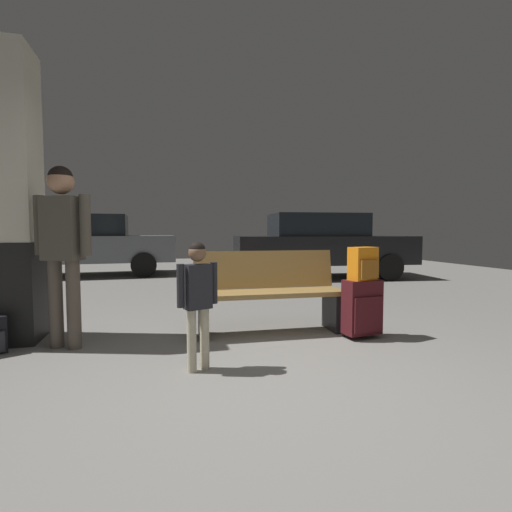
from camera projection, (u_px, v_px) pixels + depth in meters
ground_plane at (205, 298)px, 6.57m from camera, size 18.00×18.00×0.10m
structural_pillar at (6, 198)px, 3.76m from camera, size 0.57×0.57×2.89m
bench at (268, 292)px, 4.18m from camera, size 1.62×0.58×0.89m
suitcase at (362, 307)px, 3.94m from camera, size 0.40×0.27×0.60m
backpack_bright at (363, 264)px, 3.91m from camera, size 0.31×0.25×0.34m
child at (197, 292)px, 3.00m from camera, size 0.33×0.20×1.02m
adult at (62, 237)px, 3.56m from camera, size 0.54×0.33×1.71m
parked_car_far at (88, 243)px, 9.49m from camera, size 4.14×1.89×1.51m
parked_car_near at (321, 244)px, 9.07m from camera, size 4.26×2.15×1.51m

